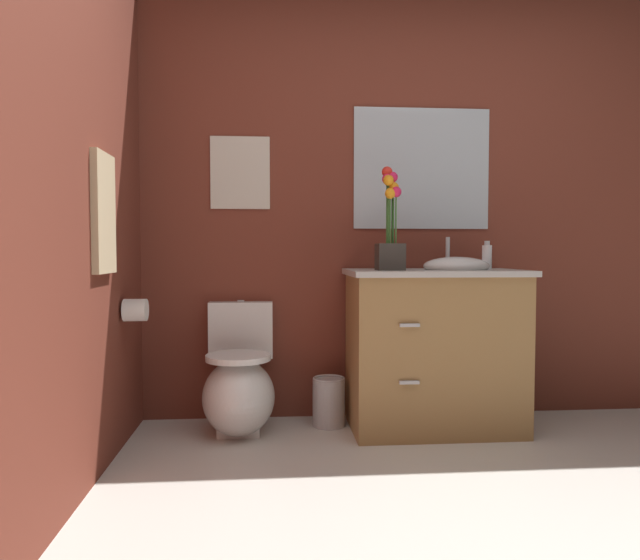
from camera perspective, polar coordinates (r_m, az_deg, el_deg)
wall_back at (r=3.60m, az=10.35°, el=7.21°), size 4.56×0.05×2.50m
wall_left at (r=2.36m, az=-23.79°, el=9.40°), size 0.05×4.91×2.50m
toilet at (r=3.26m, az=-7.75°, el=-10.12°), size 0.38×0.59×0.69m
vanity_cabinet at (r=3.31m, az=10.90°, el=-6.36°), size 0.94×0.56×1.05m
flower_vase at (r=3.14m, az=6.74°, el=4.67°), size 0.14×0.14×0.54m
soap_bottle at (r=3.38m, az=15.69°, el=2.17°), size 0.05×0.05×0.16m
trash_bin at (r=3.36m, az=0.85°, el=-11.55°), size 0.18×0.18×0.27m
wall_poster at (r=3.47m, az=-7.65°, el=10.14°), size 0.34×0.01×0.41m
wall_mirror at (r=3.58m, az=9.71°, el=10.46°), size 0.80×0.01×0.70m
hanging_towel at (r=2.75m, az=-20.00°, el=6.02°), size 0.03×0.28×0.52m
toilet_paper_roll at (r=3.06m, az=-17.26°, el=-2.76°), size 0.11×0.11×0.11m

